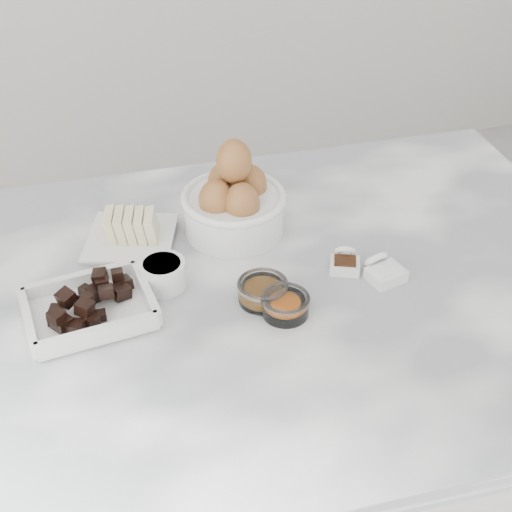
{
  "coord_description": "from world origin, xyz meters",
  "views": [
    {
      "loc": [
        -0.2,
        -0.82,
        1.65
      ],
      "look_at": [
        0.02,
        0.03,
        0.98
      ],
      "focal_mm": 50.0,
      "sensor_mm": 36.0,
      "label": 1
    }
  ],
  "objects_px": {
    "sugar_ramekin": "(163,273)",
    "vanilla_spoon": "(345,262)",
    "butter_plate": "(129,233)",
    "egg_bowl": "(234,202)",
    "chocolate_dish": "(89,306)",
    "salt_spoon": "(384,270)",
    "zest_bowl": "(285,304)",
    "honey_bowl": "(263,291)"
  },
  "relations": [
    {
      "from": "butter_plate",
      "to": "egg_bowl",
      "type": "xyz_separation_m",
      "value": [
        0.18,
        -0.0,
        0.03
      ]
    },
    {
      "from": "vanilla_spoon",
      "to": "salt_spoon",
      "type": "xyz_separation_m",
      "value": [
        0.05,
        -0.04,
        0.0
      ]
    },
    {
      "from": "honey_bowl",
      "to": "zest_bowl",
      "type": "bearing_deg",
      "value": -56.95
    },
    {
      "from": "honey_bowl",
      "to": "zest_bowl",
      "type": "xyz_separation_m",
      "value": [
        0.02,
        -0.04,
        -0.0
      ]
    },
    {
      "from": "sugar_ramekin",
      "to": "salt_spoon",
      "type": "relative_size",
      "value": 0.94
    },
    {
      "from": "salt_spoon",
      "to": "egg_bowl",
      "type": "bearing_deg",
      "value": 136.37
    },
    {
      "from": "zest_bowl",
      "to": "vanilla_spoon",
      "type": "relative_size",
      "value": 1.09
    },
    {
      "from": "sugar_ramekin",
      "to": "zest_bowl",
      "type": "height_order",
      "value": "sugar_ramekin"
    },
    {
      "from": "chocolate_dish",
      "to": "salt_spoon",
      "type": "height_order",
      "value": "chocolate_dish"
    },
    {
      "from": "zest_bowl",
      "to": "honey_bowl",
      "type": "bearing_deg",
      "value": 123.05
    },
    {
      "from": "honey_bowl",
      "to": "vanilla_spoon",
      "type": "relative_size",
      "value": 1.15
    },
    {
      "from": "sugar_ramekin",
      "to": "zest_bowl",
      "type": "distance_m",
      "value": 0.2
    },
    {
      "from": "butter_plate",
      "to": "salt_spoon",
      "type": "xyz_separation_m",
      "value": [
        0.38,
        -0.19,
        -0.01
      ]
    },
    {
      "from": "vanilla_spoon",
      "to": "honey_bowl",
      "type": "bearing_deg",
      "value": -163.84
    },
    {
      "from": "butter_plate",
      "to": "sugar_ramekin",
      "type": "xyz_separation_m",
      "value": [
        0.04,
        -0.12,
        0.0
      ]
    },
    {
      "from": "sugar_ramekin",
      "to": "vanilla_spoon",
      "type": "xyz_separation_m",
      "value": [
        0.29,
        -0.03,
        -0.01
      ]
    },
    {
      "from": "chocolate_dish",
      "to": "butter_plate",
      "type": "height_order",
      "value": "butter_plate"
    },
    {
      "from": "sugar_ramekin",
      "to": "egg_bowl",
      "type": "xyz_separation_m",
      "value": [
        0.14,
        0.12,
        0.03
      ]
    },
    {
      "from": "sugar_ramekin",
      "to": "honey_bowl",
      "type": "distance_m",
      "value": 0.16
    },
    {
      "from": "honey_bowl",
      "to": "sugar_ramekin",
      "type": "bearing_deg",
      "value": 152.32
    },
    {
      "from": "zest_bowl",
      "to": "salt_spoon",
      "type": "xyz_separation_m",
      "value": [
        0.17,
        0.04,
        -0.0
      ]
    },
    {
      "from": "vanilla_spoon",
      "to": "chocolate_dish",
      "type": "bearing_deg",
      "value": -177.61
    },
    {
      "from": "sugar_ramekin",
      "to": "salt_spoon",
      "type": "xyz_separation_m",
      "value": [
        0.34,
        -0.07,
        -0.01
      ]
    },
    {
      "from": "chocolate_dish",
      "to": "zest_bowl",
      "type": "distance_m",
      "value": 0.29
    },
    {
      "from": "zest_bowl",
      "to": "salt_spoon",
      "type": "relative_size",
      "value": 0.97
    },
    {
      "from": "chocolate_dish",
      "to": "sugar_ramekin",
      "type": "relative_size",
      "value": 2.81
    },
    {
      "from": "zest_bowl",
      "to": "chocolate_dish",
      "type": "bearing_deg",
      "value": 167.26
    },
    {
      "from": "egg_bowl",
      "to": "vanilla_spoon",
      "type": "height_order",
      "value": "egg_bowl"
    },
    {
      "from": "butter_plate",
      "to": "zest_bowl",
      "type": "distance_m",
      "value": 0.31
    },
    {
      "from": "chocolate_dish",
      "to": "egg_bowl",
      "type": "bearing_deg",
      "value": 32.94
    },
    {
      "from": "butter_plate",
      "to": "honey_bowl",
      "type": "relative_size",
      "value": 2.26
    },
    {
      "from": "chocolate_dish",
      "to": "butter_plate",
      "type": "distance_m",
      "value": 0.19
    },
    {
      "from": "butter_plate",
      "to": "vanilla_spoon",
      "type": "bearing_deg",
      "value": -25.25
    },
    {
      "from": "sugar_ramekin",
      "to": "butter_plate",
      "type": "bearing_deg",
      "value": 107.4
    },
    {
      "from": "honey_bowl",
      "to": "zest_bowl",
      "type": "height_order",
      "value": "honey_bowl"
    },
    {
      "from": "salt_spoon",
      "to": "chocolate_dish",
      "type": "bearing_deg",
      "value": 177.33
    },
    {
      "from": "sugar_ramekin",
      "to": "vanilla_spoon",
      "type": "relative_size",
      "value": 1.06
    },
    {
      "from": "egg_bowl",
      "to": "salt_spoon",
      "type": "distance_m",
      "value": 0.28
    },
    {
      "from": "honey_bowl",
      "to": "salt_spoon",
      "type": "xyz_separation_m",
      "value": [
        0.2,
        0.0,
        -0.0
      ]
    },
    {
      "from": "chocolate_dish",
      "to": "egg_bowl",
      "type": "xyz_separation_m",
      "value": [
        0.26,
        0.17,
        0.03
      ]
    },
    {
      "from": "chocolate_dish",
      "to": "butter_plate",
      "type": "bearing_deg",
      "value": 65.57
    },
    {
      "from": "zest_bowl",
      "to": "sugar_ramekin",
      "type": "bearing_deg",
      "value": 145.98
    }
  ]
}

